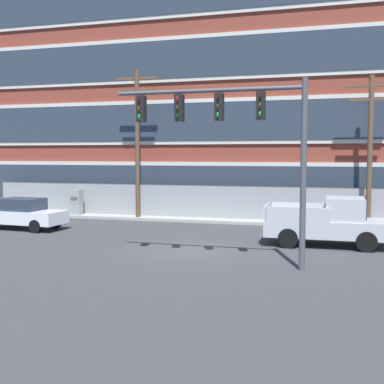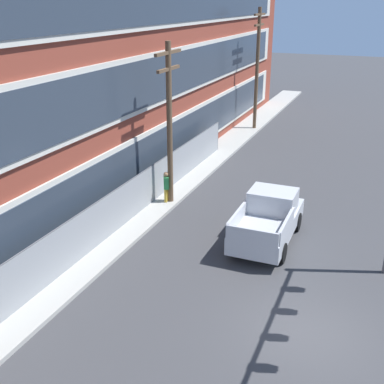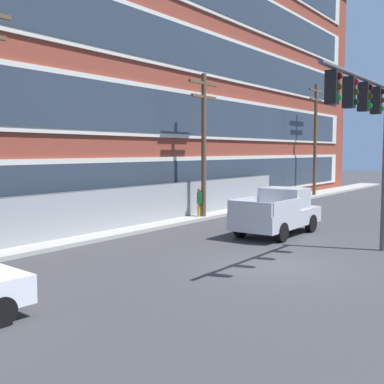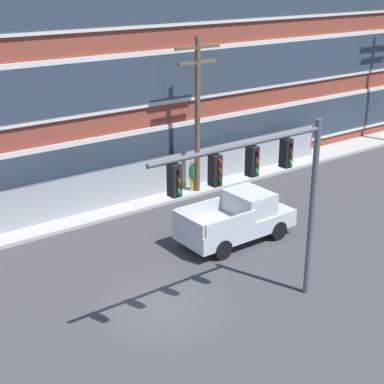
% 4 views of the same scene
% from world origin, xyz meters
% --- Properties ---
extents(ground_plane, '(160.00, 160.00, 0.00)m').
position_xyz_m(ground_plane, '(0.00, 0.00, 0.00)').
color(ground_plane, '#38383A').
extents(sidewalk_building_side, '(80.00, 2.01, 0.16)m').
position_xyz_m(sidewalk_building_side, '(0.00, 8.48, 0.08)').
color(sidewalk_building_side, '#9E9B93').
rests_on(sidewalk_building_side, ground).
extents(chain_link_fence, '(31.37, 0.06, 2.01)m').
position_xyz_m(chain_link_fence, '(0.81, 8.66, 1.02)').
color(chain_link_fence, gray).
rests_on(chain_link_fence, ground).
extents(pickup_truck_silver, '(5.04, 2.17, 2.01)m').
position_xyz_m(pickup_truck_silver, '(5.44, 2.52, 0.95)').
color(pickup_truck_silver, '#B2B5BA').
rests_on(pickup_truck_silver, ground).
extents(utility_pole_midblock, '(2.52, 0.26, 7.70)m').
position_xyz_m(utility_pole_midblock, '(7.36, 7.86, 4.30)').
color(utility_pole_midblock, brown).
rests_on(utility_pole_midblock, ground).
extents(utility_pole_far_east, '(2.64, 0.26, 8.87)m').
position_xyz_m(utility_pole_far_east, '(22.91, 7.95, 4.93)').
color(utility_pole_far_east, brown).
rests_on(utility_pole_far_east, ground).
extents(pedestrian_near_cabinet, '(0.47, 0.39, 1.69)m').
position_xyz_m(pedestrian_near_cabinet, '(7.21, 8.01, 0.97)').
color(pedestrian_near_cabinet, '#B7932D').
rests_on(pedestrian_near_cabinet, ground).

